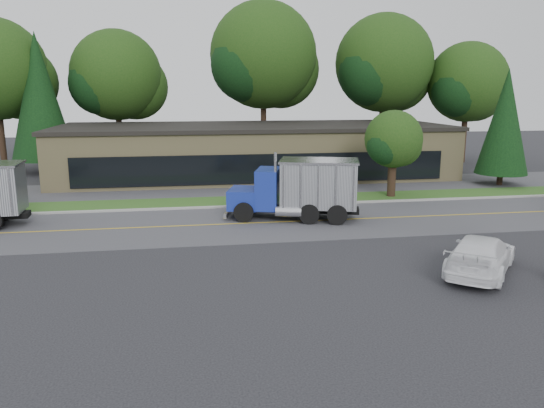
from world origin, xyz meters
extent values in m
plane|color=#38383E|center=(0.00, 0.00, 0.00)|extent=(140.00, 140.00, 0.00)
cube|color=#57575C|center=(0.00, 9.00, 0.00)|extent=(60.00, 8.00, 0.02)
cube|color=gold|center=(0.00, 9.00, 0.00)|extent=(60.00, 0.12, 0.01)
cube|color=#9E9E99|center=(0.00, 13.20, 0.00)|extent=(60.00, 0.30, 0.12)
cube|color=#356622|center=(0.00, 15.00, 0.00)|extent=(60.00, 3.40, 0.03)
cube|color=#57575C|center=(0.00, 20.00, 0.00)|extent=(60.00, 7.00, 0.02)
cube|color=tan|center=(2.00, 26.00, 2.00)|extent=(32.00, 12.00, 4.00)
cylinder|color=#382619|center=(-20.00, 32.00, 2.42)|extent=(0.56, 0.56, 4.83)
sphere|color=#193C10|center=(-18.34, 33.10, 7.87)|extent=(6.63, 6.63, 6.63)
cylinder|color=#382619|center=(-10.00, 34.00, 2.30)|extent=(0.56, 0.56, 4.61)
sphere|color=#193C10|center=(-10.00, 34.00, 8.55)|extent=(8.42, 8.42, 8.42)
sphere|color=#193C10|center=(-8.42, 35.05, 7.50)|extent=(6.32, 6.32, 6.32)
sphere|color=black|center=(-11.32, 33.21, 7.76)|extent=(5.79, 5.79, 5.79)
cylinder|color=#382619|center=(4.00, 34.00, 2.83)|extent=(0.56, 0.56, 5.66)
sphere|color=#193C10|center=(4.00, 34.00, 10.52)|extent=(10.36, 10.36, 10.36)
sphere|color=#193C10|center=(5.94, 35.29, 9.22)|extent=(7.77, 7.77, 7.77)
sphere|color=black|center=(2.38, 33.03, 9.55)|extent=(7.12, 7.12, 7.12)
cylinder|color=#382619|center=(16.00, 33.00, 2.64)|extent=(0.56, 0.56, 5.28)
sphere|color=#193C10|center=(16.00, 33.00, 9.81)|extent=(9.66, 9.66, 9.66)
sphere|color=#193C10|center=(17.81, 34.21, 8.60)|extent=(7.24, 7.24, 7.24)
sphere|color=black|center=(14.49, 32.09, 8.90)|extent=(6.64, 6.64, 6.64)
cylinder|color=#382619|center=(24.00, 31.00, 2.14)|extent=(0.56, 0.56, 4.29)
sphere|color=#193C10|center=(24.00, 31.00, 7.96)|extent=(7.84, 7.84, 7.84)
sphere|color=#193C10|center=(25.47, 31.98, 6.98)|extent=(5.88, 5.88, 5.88)
sphere|color=black|center=(22.77, 30.26, 7.23)|extent=(5.39, 5.39, 5.39)
cylinder|color=#382619|center=(-16.00, 30.00, 0.50)|extent=(0.44, 0.44, 1.00)
cone|color=black|center=(-16.00, 30.00, 6.63)|extent=(5.30, 5.30, 10.84)
cylinder|color=#382619|center=(20.00, 18.00, 0.50)|extent=(0.44, 0.44, 1.00)
cone|color=black|center=(20.00, 18.00, 4.83)|extent=(3.87, 3.87, 7.91)
cylinder|color=#382619|center=(10.00, 15.00, 1.06)|extent=(0.56, 0.56, 2.12)
sphere|color=#193C10|center=(10.00, 15.00, 3.93)|extent=(3.87, 3.87, 3.87)
sphere|color=#193C10|center=(10.73, 15.48, 3.44)|extent=(2.90, 2.90, 2.90)
sphere|color=black|center=(9.40, 14.64, 3.57)|extent=(2.66, 2.66, 2.66)
cube|color=black|center=(2.27, 9.63, 0.57)|extent=(6.90, 2.89, 0.28)
cube|color=#1C309C|center=(-0.61, 10.47, 1.12)|extent=(2.23, 2.67, 1.10)
cube|color=#1C309C|center=(0.68, 10.09, 1.72)|extent=(1.82, 2.64, 2.20)
cube|color=black|center=(0.18, 10.23, 2.12)|extent=(0.65, 2.03, 0.90)
cube|color=silver|center=(3.42, 9.29, 2.02)|extent=(4.66, 3.55, 2.50)
cube|color=silver|center=(3.42, 9.29, 3.32)|extent=(4.84, 3.74, 0.12)
cylinder|color=black|center=(-0.15, 11.53, 0.57)|extent=(1.15, 0.64, 1.10)
cylinder|color=black|center=(-0.79, 9.32, 0.57)|extent=(1.15, 0.64, 1.10)
cylinder|color=black|center=(4.03, 10.31, 0.57)|extent=(1.15, 0.64, 1.10)
cylinder|color=black|center=(3.38, 8.10, 0.57)|extent=(1.15, 0.64, 1.10)
imported|color=white|center=(7.50, -0.49, 0.76)|extent=(4.98, 5.39, 1.52)
camera|label=1|loc=(-3.88, -18.88, 7.06)|focal=35.00mm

